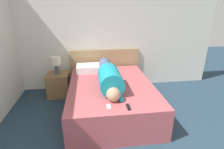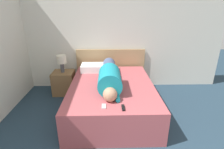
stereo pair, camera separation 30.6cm
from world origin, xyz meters
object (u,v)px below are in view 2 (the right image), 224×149
object	(u,v)px
person_lying	(110,76)
pillow_near_headboard	(95,68)
cell_phone	(104,106)
nightstand	(64,83)
bed	(112,97)
tv_remote	(123,108)
table_lamp	(62,61)

from	to	relation	value
person_lying	pillow_near_headboard	size ratio (longest dim) A/B	2.62
person_lying	cell_phone	xyz separation A→B (m)	(-0.09, -0.77, -0.16)
pillow_near_headboard	person_lying	bearing A→B (deg)	-67.72
nightstand	person_lying	world-z (taller)	person_lying
pillow_near_headboard	cell_phone	size ratio (longest dim) A/B	4.74
person_lying	cell_phone	size ratio (longest dim) A/B	12.42
bed	tv_remote	distance (m)	0.92
pillow_near_headboard	tv_remote	world-z (taller)	pillow_near_headboard
pillow_near_headboard	cell_phone	distance (m)	1.57
tv_remote	cell_phone	bearing A→B (deg)	168.00
table_lamp	pillow_near_headboard	world-z (taller)	table_lamp
person_lying	cell_phone	bearing A→B (deg)	-96.87
tv_remote	bed	bearing A→B (deg)	99.30
table_lamp	nightstand	bearing A→B (deg)	-63.43
bed	person_lying	distance (m)	0.45
person_lying	tv_remote	bearing A→B (deg)	-77.55
person_lying	table_lamp	bearing A→B (deg)	143.04
nightstand	table_lamp	size ratio (longest dim) A/B	1.35
table_lamp	pillow_near_headboard	size ratio (longest dim) A/B	0.64
bed	pillow_near_headboard	xyz separation A→B (m)	(-0.36, 0.75, 0.36)
bed	nightstand	size ratio (longest dim) A/B	3.91
table_lamp	cell_phone	size ratio (longest dim) A/B	3.01
table_lamp	cell_phone	world-z (taller)	table_lamp
nightstand	person_lying	xyz separation A→B (m)	(1.06, -0.80, 0.47)
person_lying	tv_remote	world-z (taller)	person_lying
table_lamp	person_lying	world-z (taller)	person_lying
bed	pillow_near_headboard	world-z (taller)	pillow_near_headboard
tv_remote	nightstand	bearing A→B (deg)	127.40
person_lying	cell_phone	world-z (taller)	person_lying
nightstand	pillow_near_headboard	bearing A→B (deg)	-1.62
pillow_near_headboard	table_lamp	bearing A→B (deg)	178.38
bed	cell_phone	distance (m)	0.86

